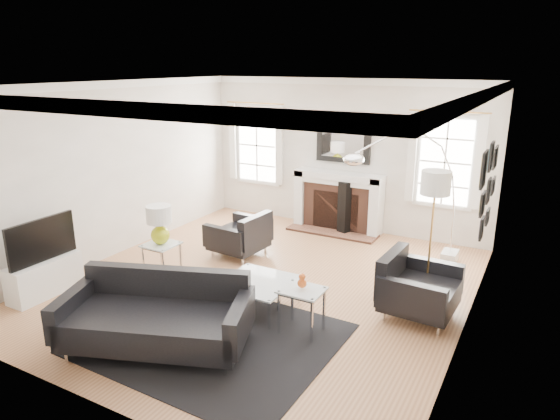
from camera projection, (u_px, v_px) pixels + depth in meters
The scene contains 25 objects.
floor at pixel (262, 284), 7.18m from camera, with size 6.00×6.00×0.00m, color #A76B46.
back_wall at pixel (344, 155), 9.31m from camera, with size 5.50×0.04×2.80m, color white.
front_wall at pixel (82, 266), 4.26m from camera, with size 5.50×0.04×2.80m, color white.
left_wall at pixel (115, 170), 8.05m from camera, with size 0.04×6.00×2.80m, color white.
right_wall at pixel (475, 219), 5.52m from camera, with size 0.04×6.00×2.80m, color white.
ceiling at pixel (260, 84), 6.38m from camera, with size 5.50×6.00×0.02m, color white.
crown_molding at pixel (260, 89), 6.40m from camera, with size 5.50×6.00×0.12m, color white.
fireplace at pixel (338, 202), 9.37m from camera, with size 1.70×0.69×1.11m.
mantel_mirror at pixel (343, 142), 9.20m from camera, with size 1.05×0.07×0.75m.
window_left at pixel (257, 145), 10.10m from camera, with size 1.24×0.15×1.62m.
window_right at pixel (445, 162), 8.39m from camera, with size 1.24×0.15×1.62m.
gallery_wall at pixel (488, 183), 6.58m from camera, with size 0.04×1.73×1.29m.
tv_unit at pixel (44, 272), 6.78m from camera, with size 0.35×1.00×1.09m.
area_rug at pixel (213, 338), 5.76m from camera, with size 2.72×2.27×0.01m, color black.
sofa at pixel (158, 317), 5.52m from camera, with size 2.24×1.58×0.67m.
armchair_left at pixel (242, 236), 8.16m from camera, with size 0.88×0.96×0.61m.
armchair_right at pixel (415, 288), 6.21m from camera, with size 0.91×1.01×0.65m.
coffee_table at pixel (258, 283), 6.37m from camera, with size 0.87×0.87×0.39m.
side_table_left at pixel (161, 250), 7.35m from camera, with size 0.46×0.46×0.51m.
nesting_table at pixel (302, 298), 5.79m from camera, with size 0.50×0.42×0.55m.
gourd_lamp at pixel (159, 222), 7.23m from camera, with size 0.36×0.36×0.58m.
orange_vase at pixel (302, 282), 5.73m from camera, with size 0.11×0.11×0.17m.
arc_floor_lamp at pixel (405, 193), 7.46m from camera, with size 1.55×1.43×2.19m.
stick_floor_lamp at pixel (435, 190), 6.14m from camera, with size 0.36×0.36×1.80m.
speaker_tower at pixel (345, 208), 9.18m from camera, with size 0.20×0.20×0.98m, color black.
Camera 1 is at (3.38, -5.65, 3.07)m, focal length 32.00 mm.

